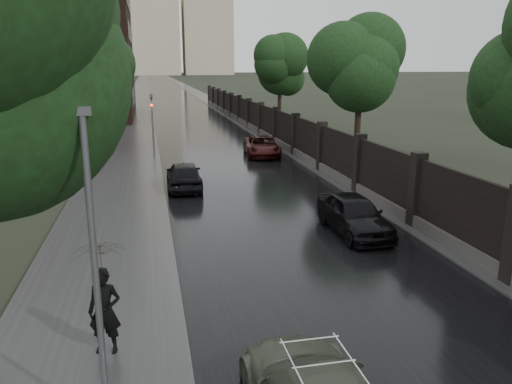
% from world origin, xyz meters
% --- Properties ---
extents(road, '(8.00, 420.00, 0.02)m').
position_xyz_m(road, '(0.00, 190.00, 0.01)').
color(road, black).
rests_on(road, ground).
extents(sidewalk_left, '(4.00, 420.00, 0.16)m').
position_xyz_m(sidewalk_left, '(-6.00, 190.00, 0.08)').
color(sidewalk_left, '#2D2D2D').
rests_on(sidewalk_left, ground).
extents(verge_right, '(3.00, 420.00, 0.08)m').
position_xyz_m(verge_right, '(5.50, 190.00, 0.04)').
color(verge_right, '#2D2D2D').
rests_on(verge_right, ground).
extents(fence_right, '(0.45, 75.72, 2.70)m').
position_xyz_m(fence_right, '(4.60, 32.01, 1.01)').
color(fence_right, '#383533').
rests_on(fence_right, ground).
extents(tree_left_far, '(4.25, 4.25, 7.39)m').
position_xyz_m(tree_left_far, '(-8.00, 30.00, 5.24)').
color(tree_left_far, black).
rests_on(tree_left_far, ground).
extents(tree_right_b, '(4.08, 4.08, 7.01)m').
position_xyz_m(tree_right_b, '(7.50, 22.00, 4.95)').
color(tree_right_b, black).
rests_on(tree_right_b, ground).
extents(tree_right_c, '(4.08, 4.08, 7.01)m').
position_xyz_m(tree_right_c, '(7.50, 40.00, 4.95)').
color(tree_right_c, black).
rests_on(tree_right_c, ground).
extents(lamp_post, '(0.25, 0.12, 5.11)m').
position_xyz_m(lamp_post, '(-5.40, 1.50, 2.67)').
color(lamp_post, '#59595E').
rests_on(lamp_post, ground).
extents(traffic_light, '(0.16, 0.32, 4.00)m').
position_xyz_m(traffic_light, '(-4.30, 24.99, 2.40)').
color(traffic_light, '#59595E').
rests_on(traffic_light, ground).
extents(brick_building, '(24.00, 18.00, 20.00)m').
position_xyz_m(brick_building, '(-18.00, 52.00, 10.00)').
color(brick_building, black).
rests_on(brick_building, ground).
extents(stalinist_tower, '(92.00, 30.00, 159.00)m').
position_xyz_m(stalinist_tower, '(0.00, 300.00, 38.38)').
color(stalinist_tower, tan).
rests_on(stalinist_tower, ground).
extents(hatchback_left, '(1.66, 3.96, 1.34)m').
position_xyz_m(hatchback_left, '(-3.05, 17.35, 0.67)').
color(hatchback_left, black).
rests_on(hatchback_left, ground).
extents(car_right_near, '(1.67, 4.01, 1.36)m').
position_xyz_m(car_right_near, '(2.18, 9.78, 0.68)').
color(car_right_near, black).
rests_on(car_right_near, ground).
extents(car_right_far, '(2.54, 4.69, 1.25)m').
position_xyz_m(car_right_far, '(2.45, 25.23, 0.63)').
color(car_right_far, black).
rests_on(car_right_far, ground).
extents(pedestrian_umbrella, '(1.19, 1.21, 2.71)m').
position_xyz_m(pedestrian_umbrella, '(-5.56, 3.71, 1.97)').
color(pedestrian_umbrella, black).
rests_on(pedestrian_umbrella, sidewalk_left).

